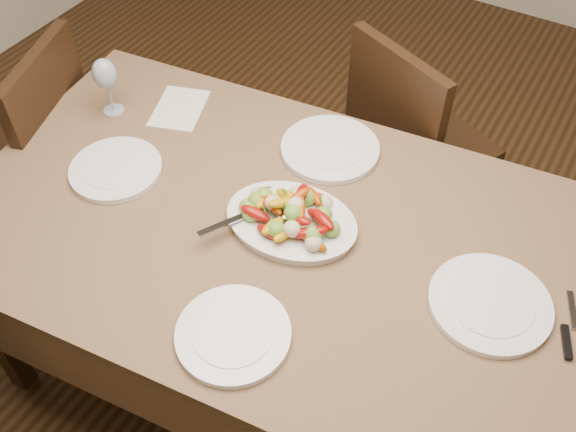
# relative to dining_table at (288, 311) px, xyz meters

# --- Properties ---
(dining_table) EXTENTS (1.94, 1.23, 0.76)m
(dining_table) POSITION_rel_dining_table_xyz_m (0.00, 0.00, 0.00)
(dining_table) COLOR brown
(dining_table) RESTS_ON ground
(chair_far) EXTENTS (0.55, 0.55, 0.95)m
(chair_far) POSITION_rel_dining_table_xyz_m (0.09, 0.82, 0.10)
(chair_far) COLOR black
(chair_far) RESTS_ON ground
(chair_left) EXTENTS (0.53, 0.53, 0.95)m
(chair_left) POSITION_rel_dining_table_xyz_m (-1.12, 0.00, 0.10)
(chair_left) COLOR black
(chair_left) RESTS_ON ground
(serving_platter) EXTENTS (0.37, 0.29, 0.02)m
(serving_platter) POSITION_rel_dining_table_xyz_m (-0.00, 0.02, 0.39)
(serving_platter) COLOR white
(serving_platter) RESTS_ON dining_table
(roasted_vegetables) EXTENTS (0.31, 0.22, 0.09)m
(roasted_vegetables) POSITION_rel_dining_table_xyz_m (-0.00, 0.02, 0.45)
(roasted_vegetables) COLOR maroon
(roasted_vegetables) RESTS_ON serving_platter
(serving_spoon) EXTENTS (0.28, 0.17, 0.03)m
(serving_spoon) POSITION_rel_dining_table_xyz_m (-0.06, -0.02, 0.43)
(serving_spoon) COLOR #9EA0A8
(serving_spoon) RESTS_ON serving_platter
(plate_left) EXTENTS (0.27, 0.27, 0.02)m
(plate_left) POSITION_rel_dining_table_xyz_m (-0.55, -0.06, 0.39)
(plate_left) COLOR white
(plate_left) RESTS_ON dining_table
(plate_right) EXTENTS (0.30, 0.30, 0.02)m
(plate_right) POSITION_rel_dining_table_xyz_m (0.54, 0.05, 0.39)
(plate_right) COLOR white
(plate_right) RESTS_ON dining_table
(plate_far) EXTENTS (0.30, 0.30, 0.02)m
(plate_far) POSITION_rel_dining_table_xyz_m (-0.06, 0.34, 0.39)
(plate_far) COLOR white
(plate_far) RESTS_ON dining_table
(plate_near) EXTENTS (0.27, 0.27, 0.02)m
(plate_near) POSITION_rel_dining_table_xyz_m (0.06, -0.34, 0.39)
(plate_near) COLOR white
(plate_near) RESTS_ON dining_table
(wine_glass) EXTENTS (0.08, 0.08, 0.20)m
(wine_glass) POSITION_rel_dining_table_xyz_m (-0.74, 0.15, 0.48)
(wine_glass) COLOR #8C99A5
(wine_glass) RESTS_ON dining_table
(menu_card) EXTENTS (0.21, 0.25, 0.00)m
(menu_card) POSITION_rel_dining_table_xyz_m (-0.57, 0.27, 0.38)
(menu_card) COLOR silver
(menu_card) RESTS_ON dining_table
(table_knife) EXTENTS (0.09, 0.19, 0.01)m
(table_knife) POSITION_rel_dining_table_xyz_m (0.72, 0.08, 0.38)
(table_knife) COLOR #9EA0A8
(table_knife) RESTS_ON dining_table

